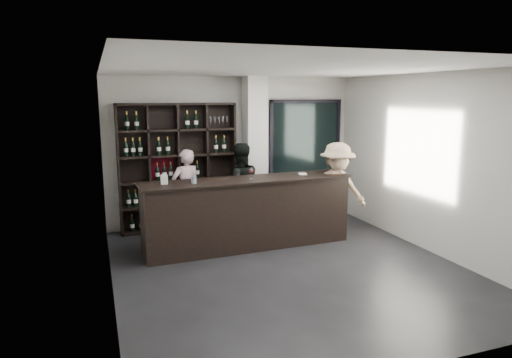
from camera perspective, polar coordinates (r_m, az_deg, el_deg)
name	(u,v)px	position (r m, az deg, el deg)	size (l,w,h in m)	color
floor	(288,268)	(6.97, 3.97, -11.01)	(5.00, 5.50, 0.01)	black
wine_shelf	(178,167)	(8.73, -9.70, 1.46)	(2.20, 0.35, 2.40)	black
structural_column	(255,151)	(8.98, -0.16, 3.47)	(0.40, 0.40, 2.90)	silver
glass_panel	(305,150)	(9.65, 6.15, 3.59)	(1.60, 0.08, 2.10)	black
tasting_counter	(248,213)	(7.67, -0.98, -4.28)	(3.57, 0.73, 1.18)	black
taster_pink	(186,190)	(8.66, -8.73, -1.42)	(0.57, 0.37, 1.56)	#CEA6AE
taster_black	(240,188)	(8.54, -2.05, -1.08)	(0.81, 0.63, 1.67)	black
customer	(337,191)	(8.23, 10.04, -1.49)	(1.11, 0.64, 1.73)	tan
wine_glass	(251,173)	(7.49, -0.60, 0.77)	(0.09, 0.09, 0.21)	white
spit_cup	(194,180)	(7.19, -7.80, -0.14)	(0.08, 0.08, 0.11)	silver
napkin_stack	(303,174)	(7.99, 5.84, 0.64)	(0.13, 0.13, 0.02)	white
card_stand	(164,180)	(7.20, -11.41, -0.07)	(0.10, 0.05, 0.15)	white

